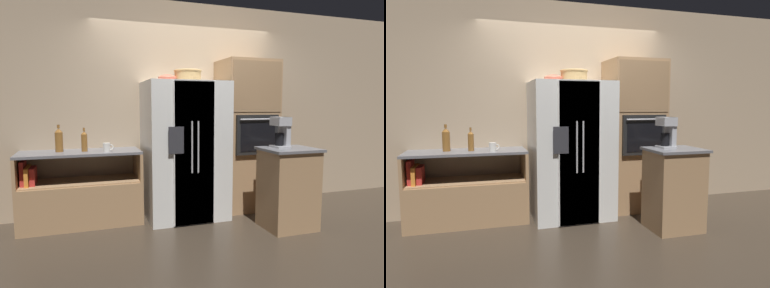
# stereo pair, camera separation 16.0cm
# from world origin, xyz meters

# --- Properties ---
(ground_plane) EXTENTS (20.00, 20.00, 0.00)m
(ground_plane) POSITION_xyz_m (0.00, 0.00, 0.00)
(ground_plane) COLOR #382D23
(wall_back) EXTENTS (12.00, 0.06, 2.80)m
(wall_back) POSITION_xyz_m (0.00, 0.51, 1.40)
(wall_back) COLOR tan
(wall_back) RESTS_ON ground_plane
(counter_left) EXTENTS (1.40, 0.58, 0.88)m
(counter_left) POSITION_xyz_m (-1.41, 0.19, 0.32)
(counter_left) COLOR #A87F56
(counter_left) RESTS_ON ground_plane
(refrigerator) EXTENTS (1.00, 0.82, 1.72)m
(refrigerator) POSITION_xyz_m (-0.14, 0.08, 0.86)
(refrigerator) COLOR silver
(refrigerator) RESTS_ON ground_plane
(wall_oven) EXTENTS (0.73, 0.66, 2.03)m
(wall_oven) POSITION_xyz_m (0.78, 0.17, 1.02)
(wall_oven) COLOR #A87F56
(wall_oven) RESTS_ON ground_plane
(island_counter) EXTENTS (0.61, 0.54, 0.94)m
(island_counter) POSITION_xyz_m (0.87, -0.70, 0.47)
(island_counter) COLOR #A87F56
(island_counter) RESTS_ON ground_plane
(wicker_basket) EXTENTS (0.35, 0.35, 0.15)m
(wicker_basket) POSITION_xyz_m (-0.09, 0.09, 1.80)
(wicker_basket) COLOR tan
(wicker_basket) RESTS_ON refrigerator
(fruit_bowl) EXTENTS (0.23, 0.23, 0.08)m
(fruit_bowl) POSITION_xyz_m (-0.36, 0.06, 1.76)
(fruit_bowl) COLOR #DB664C
(fruit_bowl) RESTS_ON refrigerator
(bottle_tall) EXTENTS (0.09, 0.09, 0.32)m
(bottle_tall) POSITION_xyz_m (-1.63, 0.23, 1.03)
(bottle_tall) COLOR brown
(bottle_tall) RESTS_ON counter_left
(bottle_short) EXTENTS (0.07, 0.07, 0.28)m
(bottle_short) POSITION_xyz_m (-1.35, 0.18, 1.01)
(bottle_short) COLOR brown
(bottle_short) RESTS_ON counter_left
(mug) EXTENTS (0.12, 0.09, 0.10)m
(mug) POSITION_xyz_m (-1.10, 0.06, 0.94)
(mug) COLOR silver
(mug) RESTS_ON counter_left
(coffee_maker) EXTENTS (0.17, 0.21, 0.35)m
(coffee_maker) POSITION_xyz_m (0.82, -0.63, 1.14)
(coffee_maker) COLOR #B2B2B7
(coffee_maker) RESTS_ON island_counter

